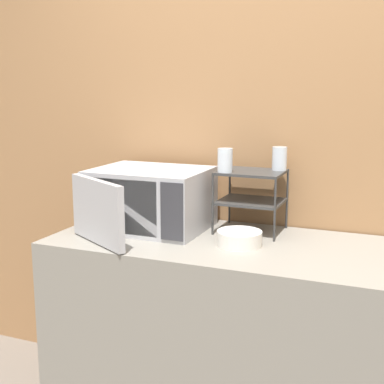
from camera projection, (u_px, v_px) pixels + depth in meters
name	position (u px, v px, depth m)	size (l,w,h in m)	color
wall_back	(292.00, 143.00, 2.52)	(8.00, 0.06, 2.60)	#9E7047
counter	(267.00, 346.00, 2.33)	(1.91, 0.69, 0.90)	gray
microwave	(148.00, 199.00, 2.49)	(0.53, 0.64, 0.28)	#ADADB2
dish_rack	(251.00, 188.00, 2.43)	(0.30, 0.25, 0.28)	#333333
glass_front_left	(225.00, 160.00, 2.38)	(0.07, 0.07, 0.11)	silver
glass_back_right	(279.00, 158.00, 2.43)	(0.07, 0.07, 0.11)	silver
bowl	(239.00, 238.00, 2.25)	(0.19, 0.19, 0.06)	silver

